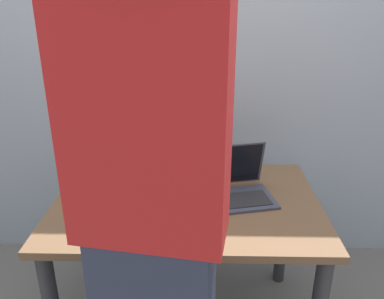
{
  "coord_description": "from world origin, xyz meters",
  "views": [
    {
      "loc": [
        0.06,
        -1.55,
        1.62
      ],
      "look_at": [
        0.03,
        0.0,
        0.99
      ],
      "focal_mm": 36.09,
      "sensor_mm": 36.0,
      "label": 1
    }
  ],
  "objects_px": {
    "laptop": "(237,185)",
    "beer_bottle_amber": "(160,173)",
    "beer_bottle_green": "(159,163)",
    "person_figure": "(152,227)"
  },
  "relations": [
    {
      "from": "laptop",
      "to": "person_figure",
      "type": "distance_m",
      "value": 0.75
    },
    {
      "from": "person_figure",
      "to": "beer_bottle_green",
      "type": "bearing_deg",
      "value": 94.6
    },
    {
      "from": "beer_bottle_green",
      "to": "person_figure",
      "type": "relative_size",
      "value": 0.15
    },
    {
      "from": "beer_bottle_green",
      "to": "person_figure",
      "type": "xyz_separation_m",
      "value": [
        0.06,
        -0.77,
        0.14
      ]
    },
    {
      "from": "laptop",
      "to": "beer_bottle_amber",
      "type": "xyz_separation_m",
      "value": [
        -0.36,
        -0.0,
        0.06
      ]
    },
    {
      "from": "beer_bottle_amber",
      "to": "person_figure",
      "type": "bearing_deg",
      "value": -85.93
    },
    {
      "from": "beer_bottle_green",
      "to": "person_figure",
      "type": "height_order",
      "value": "person_figure"
    },
    {
      "from": "beer_bottle_amber",
      "to": "laptop",
      "type": "bearing_deg",
      "value": 0.33
    },
    {
      "from": "laptop",
      "to": "beer_bottle_amber",
      "type": "relative_size",
      "value": 1.24
    },
    {
      "from": "laptop",
      "to": "beer_bottle_green",
      "type": "relative_size",
      "value": 1.27
    }
  ]
}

